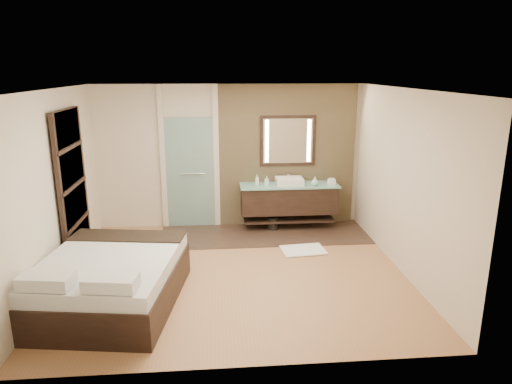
{
  "coord_description": "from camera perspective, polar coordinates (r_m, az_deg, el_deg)",
  "views": [
    {
      "loc": [
        -0.23,
        -6.3,
        2.97
      ],
      "look_at": [
        0.36,
        0.6,
        1.09
      ],
      "focal_mm": 32.0,
      "sensor_mm": 36.0,
      "label": 1
    }
  ],
  "objects": [
    {
      "name": "floor",
      "position": [
        6.97,
        -2.59,
        -10.06
      ],
      "size": [
        5.0,
        5.0,
        0.0
      ],
      "primitive_type": "plane",
      "color": "#A67645",
      "rests_on": "ground"
    },
    {
      "name": "waste_bin",
      "position": [
        8.69,
        2.09,
        -3.93
      ],
      "size": [
        0.23,
        0.23,
        0.25
      ],
      "primitive_type": "cylinder",
      "rotation": [
        0.0,
        0.0,
        -0.18
      ],
      "color": "black",
      "rests_on": "floor"
    },
    {
      "name": "soap_bottle_b",
      "position": [
        8.49,
        1.35,
        1.43
      ],
      "size": [
        0.09,
        0.09,
        0.17
      ],
      "primitive_type": "imported",
      "rotation": [
        0.0,
        0.0,
        -0.13
      ],
      "color": "#B2B2B2",
      "rests_on": "vanity"
    },
    {
      "name": "tile_strip",
      "position": [
        8.48,
        1.02,
        -5.27
      ],
      "size": [
        3.8,
        1.3,
        0.01
      ],
      "primitive_type": "cube",
      "color": "#32211B",
      "rests_on": "floor"
    },
    {
      "name": "bed",
      "position": [
        6.26,
        -17.84,
        -10.51
      ],
      "size": [
        1.94,
        2.29,
        0.8
      ],
      "rotation": [
        0.0,
        0.0,
        -0.15
      ],
      "color": "black",
      "rests_on": "floor"
    },
    {
      "name": "mirror_unit",
      "position": [
        8.66,
        4.0,
        6.39
      ],
      "size": [
        1.06,
        0.04,
        0.96
      ],
      "color": "black",
      "rests_on": "stone_wall"
    },
    {
      "name": "soap_bottle_c",
      "position": [
        8.53,
        7.36,
        1.34
      ],
      "size": [
        0.14,
        0.14,
        0.16
      ],
      "primitive_type": "imported",
      "rotation": [
        0.0,
        0.0,
        0.16
      ],
      "color": "silver",
      "rests_on": "vanity"
    },
    {
      "name": "shoji_partition",
      "position": [
        7.45,
        -21.9,
        0.41
      ],
      "size": [
        0.06,
        1.2,
        2.4
      ],
      "color": "black",
      "rests_on": "floor"
    },
    {
      "name": "vanity",
      "position": [
        8.66,
        4.12,
        -0.86
      ],
      "size": [
        1.85,
        0.55,
        0.88
      ],
      "color": "black",
      "rests_on": "stone_wall"
    },
    {
      "name": "cup",
      "position": [
        8.75,
        9.45,
        1.4
      ],
      "size": [
        0.14,
        0.14,
        0.1
      ],
      "primitive_type": "imported",
      "rotation": [
        0.0,
        0.0,
        -0.19
      ],
      "color": "silver",
      "rests_on": "vanity"
    },
    {
      "name": "frosted_door",
      "position": [
        8.71,
        -8.24,
        2.94
      ],
      "size": [
        1.1,
        0.12,
        2.7
      ],
      "color": "silver",
      "rests_on": "floor"
    },
    {
      "name": "soap_bottle_a",
      "position": [
        8.44,
        0.14,
        1.48
      ],
      "size": [
        0.09,
        0.09,
        0.21
      ],
      "primitive_type": "imported",
      "rotation": [
        0.0,
        0.0,
        0.15
      ],
      "color": "silver",
      "rests_on": "vanity"
    },
    {
      "name": "stone_wall",
      "position": [
        8.76,
        3.91,
        4.51
      ],
      "size": [
        2.6,
        0.08,
        2.7
      ],
      "primitive_type": "cube",
      "color": "tan",
      "rests_on": "floor"
    },
    {
      "name": "bath_mat",
      "position": [
        7.77,
        5.92,
        -7.22
      ],
      "size": [
        0.77,
        0.57,
        0.02
      ],
      "primitive_type": "cube",
      "rotation": [
        0.0,
        0.0,
        0.1
      ],
      "color": "white",
      "rests_on": "floor"
    },
    {
      "name": "tissue_box",
      "position": [
        8.67,
        9.43,
        1.27
      ],
      "size": [
        0.14,
        0.14,
        0.1
      ],
      "primitive_type": "cube",
      "rotation": [
        0.0,
        0.0,
        0.16
      ],
      "color": "white",
      "rests_on": "vanity"
    }
  ]
}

